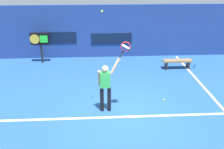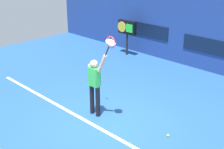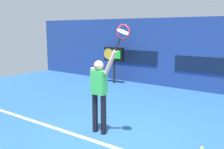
{
  "view_description": "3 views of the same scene",
  "coord_description": "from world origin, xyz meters",
  "views": [
    {
      "loc": [
        -0.69,
        -7.05,
        4.6
      ],
      "look_at": [
        -0.24,
        0.88,
        1.04
      ],
      "focal_mm": 38.53,
      "sensor_mm": 36.0,
      "label": 1
    },
    {
      "loc": [
        5.49,
        -5.17,
        4.46
      ],
      "look_at": [
        -0.35,
        0.68,
        1.16
      ],
      "focal_mm": 49.43,
      "sensor_mm": 36.0,
      "label": 2
    },
    {
      "loc": [
        3.28,
        -4.39,
        2.39
      ],
      "look_at": [
        -0.4,
        0.49,
        1.34
      ],
      "focal_mm": 42.77,
      "sensor_mm": 36.0,
      "label": 3
    }
  ],
  "objects": [
    {
      "name": "tennis_player",
      "position": [
        -0.5,
        0.14,
        1.01
      ],
      "size": [
        0.74,
        0.31,
        1.95
      ],
      "color": "black",
      "rests_on": "ground_plane"
    },
    {
      "name": "ground_plane",
      "position": [
        0.0,
        0.0,
        0.0
      ],
      "size": [
        18.0,
        18.0,
        0.0
      ],
      "primitive_type": "plane",
      "color": "#23518C"
    },
    {
      "name": "sponsor_banner_portside",
      "position": [
        -3.0,
        5.65,
        1.15
      ],
      "size": [
        2.2,
        0.03,
        0.6
      ],
      "primitive_type": "cube",
      "color": "#0C1933"
    },
    {
      "name": "back_wall",
      "position": [
        0.0,
        5.77,
        1.42
      ],
      "size": [
        18.0,
        0.2,
        2.83
      ],
      "primitive_type": "cube",
      "color": "navy",
      "rests_on": "ground_plane"
    },
    {
      "name": "tennis_racket",
      "position": [
        0.13,
        0.14,
        2.3
      ],
      "size": [
        0.42,
        0.27,
        0.62
      ],
      "color": "black"
    },
    {
      "name": "sponsor_banner_center",
      "position": [
        0.0,
        5.65,
        1.04
      ],
      "size": [
        2.2,
        0.03,
        0.6
      ],
      "primitive_type": "cube",
      "color": "#0C1933"
    },
    {
      "name": "spare_ball",
      "position": [
        1.71,
        0.68,
        0.03
      ],
      "size": [
        0.07,
        0.07,
        0.07
      ],
      "primitive_type": "sphere",
      "color": "#CCE033",
      "rests_on": "ground_plane"
    },
    {
      "name": "court_baseline",
      "position": [
        0.0,
        -0.31,
        0.01
      ],
      "size": [
        10.0,
        0.1,
        0.01
      ],
      "primitive_type": "cube",
      "color": "white",
      "rests_on": "ground_plane"
    },
    {
      "name": "scoreboard_clock",
      "position": [
        -3.68,
        4.99,
        1.22
      ],
      "size": [
        0.96,
        0.2,
        1.59
      ],
      "color": "black",
      "rests_on": "ground_plane"
    }
  ]
}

